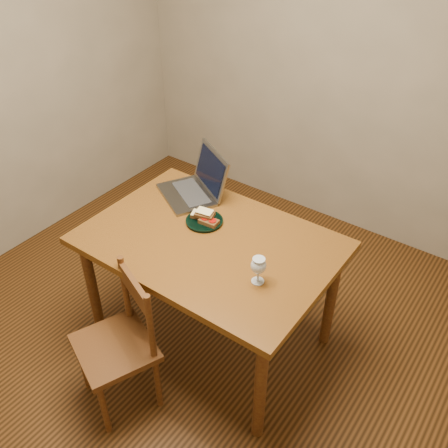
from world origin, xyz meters
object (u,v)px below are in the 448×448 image
Objects in this scene: table at (210,252)px; chair at (118,339)px; plate at (204,221)px; laptop at (198,183)px; milk_glass at (258,270)px.

chair is at bearing -101.82° from table.
table is 0.18m from plate.
milk_glass is at bearing -2.67° from laptop.
laptop is (-0.70, 0.44, -0.00)m from milk_glass.
plate is at bearing 137.64° from table.
milk_glass is (0.49, -0.22, 0.06)m from plate.
chair is 0.78m from milk_glass.
milk_glass is (0.38, -0.12, 0.16)m from table.
chair reaches higher than table.
laptop is (-0.21, 0.21, 0.06)m from plate.
plate is 1.44× the size of milk_glass.
chair is (-0.12, -0.59, -0.22)m from table.
table is at bearing 100.71° from chair.
chair is 1.00m from laptop.
table is 6.36× the size of plate.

